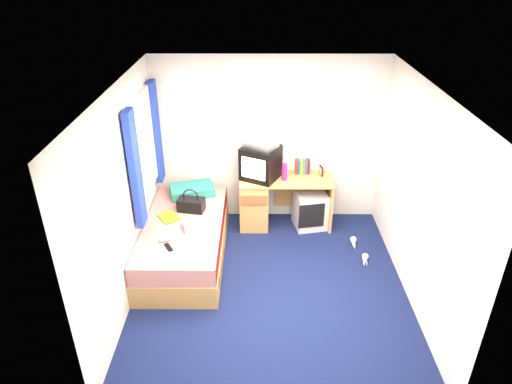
{
  "coord_description": "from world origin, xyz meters",
  "views": [
    {
      "loc": [
        -0.16,
        -4.3,
        3.6
      ],
      "look_at": [
        -0.18,
        0.7,
        0.92
      ],
      "focal_mm": 32.0,
      "sensor_mm": 36.0,
      "label": 1
    }
  ],
  "objects_px": {
    "towel": "(195,225)",
    "aerosol_can": "(274,169)",
    "vcr": "(261,144)",
    "white_heels": "(359,252)",
    "water_bottle": "(168,238)",
    "pillow": "(192,190)",
    "magazine": "(169,217)",
    "storage_cube": "(310,209)",
    "crt_tv": "(261,163)",
    "picture_frame": "(321,171)",
    "bed": "(185,240)",
    "handbag": "(191,204)",
    "remote_control": "(169,247)",
    "desk": "(266,199)",
    "pink_water_bottle": "(284,172)",
    "colour_swatch_fan": "(176,242)"
  },
  "relations": [
    {
      "from": "water_bottle",
      "to": "remote_control",
      "type": "bearing_deg",
      "value": -77.88
    },
    {
      "from": "desk",
      "to": "aerosol_can",
      "type": "bearing_deg",
      "value": 36.3
    },
    {
      "from": "water_bottle",
      "to": "pillow",
      "type": "bearing_deg",
      "value": 82.82
    },
    {
      "from": "colour_swatch_fan",
      "to": "pillow",
      "type": "bearing_deg",
      "value": 88.01
    },
    {
      "from": "water_bottle",
      "to": "colour_swatch_fan",
      "type": "bearing_deg",
      "value": -20.03
    },
    {
      "from": "remote_control",
      "to": "pink_water_bottle",
      "type": "bearing_deg",
      "value": 13.19
    },
    {
      "from": "handbag",
      "to": "remote_control",
      "type": "bearing_deg",
      "value": -89.32
    },
    {
      "from": "handbag",
      "to": "towel",
      "type": "xyz_separation_m",
      "value": [
        0.1,
        -0.43,
        -0.05
      ]
    },
    {
      "from": "towel",
      "to": "aerosol_can",
      "type": "bearing_deg",
      "value": 46.52
    },
    {
      "from": "pink_water_bottle",
      "to": "water_bottle",
      "type": "relative_size",
      "value": 1.16
    },
    {
      "from": "magazine",
      "to": "crt_tv",
      "type": "bearing_deg",
      "value": 31.85
    },
    {
      "from": "storage_cube",
      "to": "handbag",
      "type": "bearing_deg",
      "value": -173.72
    },
    {
      "from": "storage_cube",
      "to": "white_heels",
      "type": "xyz_separation_m",
      "value": [
        0.59,
        -0.73,
        -0.23
      ]
    },
    {
      "from": "aerosol_can",
      "to": "handbag",
      "type": "bearing_deg",
      "value": -150.45
    },
    {
      "from": "magazine",
      "to": "remote_control",
      "type": "height_order",
      "value": "remote_control"
    },
    {
      "from": "storage_cube",
      "to": "crt_tv",
      "type": "height_order",
      "value": "crt_tv"
    },
    {
      "from": "picture_frame",
      "to": "white_heels",
      "type": "distance_m",
      "value": 1.25
    },
    {
      "from": "bed",
      "to": "pink_water_bottle",
      "type": "height_order",
      "value": "pink_water_bottle"
    },
    {
      "from": "bed",
      "to": "handbag",
      "type": "xyz_separation_m",
      "value": [
        0.07,
        0.29,
        0.36
      ]
    },
    {
      "from": "pillow",
      "to": "vcr",
      "type": "bearing_deg",
      "value": 6.38
    },
    {
      "from": "bed",
      "to": "crt_tv",
      "type": "relative_size",
      "value": 3.26
    },
    {
      "from": "desk",
      "to": "aerosol_can",
      "type": "distance_m",
      "value": 0.46
    },
    {
      "from": "desk",
      "to": "vcr",
      "type": "xyz_separation_m",
      "value": [
        -0.08,
        0.0,
        0.85
      ]
    },
    {
      "from": "pillow",
      "to": "water_bottle",
      "type": "bearing_deg",
      "value": -97.18
    },
    {
      "from": "pillow",
      "to": "storage_cube",
      "type": "height_order",
      "value": "pillow"
    },
    {
      "from": "magazine",
      "to": "remote_control",
      "type": "xyz_separation_m",
      "value": [
        0.12,
        -0.67,
        0.0
      ]
    },
    {
      "from": "pillow",
      "to": "crt_tv",
      "type": "distance_m",
      "value": 1.03
    },
    {
      "from": "vcr",
      "to": "white_heels",
      "type": "height_order",
      "value": "vcr"
    },
    {
      "from": "handbag",
      "to": "towel",
      "type": "bearing_deg",
      "value": -66.21
    },
    {
      "from": "bed",
      "to": "pink_water_bottle",
      "type": "relative_size",
      "value": 8.64
    },
    {
      "from": "towel",
      "to": "magazine",
      "type": "xyz_separation_m",
      "value": [
        -0.37,
        0.24,
        -0.04
      ]
    },
    {
      "from": "picture_frame",
      "to": "handbag",
      "type": "distance_m",
      "value": 1.89
    },
    {
      "from": "vcr",
      "to": "pink_water_bottle",
      "type": "xyz_separation_m",
      "value": [
        0.33,
        -0.07,
        -0.39
      ]
    },
    {
      "from": "magazine",
      "to": "white_heels",
      "type": "relative_size",
      "value": 0.45
    },
    {
      "from": "picture_frame",
      "to": "magazine",
      "type": "height_order",
      "value": "picture_frame"
    },
    {
      "from": "pillow",
      "to": "water_bottle",
      "type": "xyz_separation_m",
      "value": [
        -0.14,
        -1.14,
        -0.03
      ]
    },
    {
      "from": "towel",
      "to": "water_bottle",
      "type": "height_order",
      "value": "towel"
    },
    {
      "from": "vcr",
      "to": "aerosol_can",
      "type": "bearing_deg",
      "value": 55.33
    },
    {
      "from": "towel",
      "to": "magazine",
      "type": "relative_size",
      "value": 0.97
    },
    {
      "from": "pink_water_bottle",
      "to": "remote_control",
      "type": "height_order",
      "value": "pink_water_bottle"
    },
    {
      "from": "bed",
      "to": "pink_water_bottle",
      "type": "bearing_deg",
      "value": 30.38
    },
    {
      "from": "handbag",
      "to": "colour_swatch_fan",
      "type": "relative_size",
      "value": 1.69
    },
    {
      "from": "picture_frame",
      "to": "remote_control",
      "type": "bearing_deg",
      "value": -157.46
    },
    {
      "from": "vcr",
      "to": "handbag",
      "type": "distance_m",
      "value": 1.23
    },
    {
      "from": "crt_tv",
      "to": "white_heels",
      "type": "distance_m",
      "value": 1.79
    },
    {
      "from": "vcr",
      "to": "white_heels",
      "type": "distance_m",
      "value": 1.95
    },
    {
      "from": "storage_cube",
      "to": "water_bottle",
      "type": "bearing_deg",
      "value": -157.34
    },
    {
      "from": "crt_tv",
      "to": "vcr",
      "type": "bearing_deg",
      "value": 90.0
    },
    {
      "from": "white_heels",
      "to": "magazine",
      "type": "bearing_deg",
      "value": 178.99
    },
    {
      "from": "aerosol_can",
      "to": "vcr",
      "type": "bearing_deg",
      "value": -158.48
    }
  ]
}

